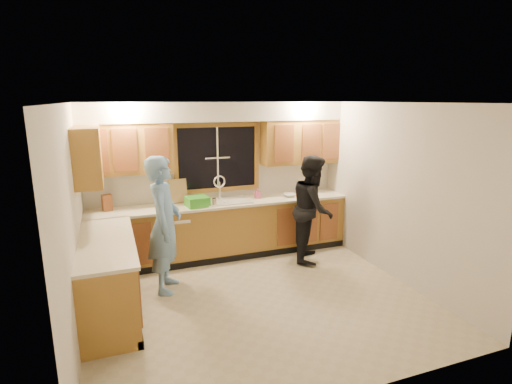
% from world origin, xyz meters
% --- Properties ---
extents(floor, '(4.20, 4.20, 0.00)m').
position_xyz_m(floor, '(0.00, 0.00, 0.00)').
color(floor, '#B4A98A').
rests_on(floor, ground).
extents(ceiling, '(4.20, 4.20, 0.00)m').
position_xyz_m(ceiling, '(0.00, 0.00, 2.50)').
color(ceiling, white).
extents(wall_back, '(4.20, 0.00, 4.20)m').
position_xyz_m(wall_back, '(0.00, 1.90, 1.25)').
color(wall_back, silver).
rests_on(wall_back, ground).
extents(wall_left, '(0.00, 3.80, 3.80)m').
position_xyz_m(wall_left, '(-2.10, 0.00, 1.25)').
color(wall_left, silver).
rests_on(wall_left, ground).
extents(wall_right, '(0.00, 3.80, 3.80)m').
position_xyz_m(wall_right, '(2.10, 0.00, 1.25)').
color(wall_right, silver).
rests_on(wall_right, ground).
extents(base_cabinets_back, '(4.20, 0.60, 0.88)m').
position_xyz_m(base_cabinets_back, '(0.00, 1.60, 0.44)').
color(base_cabinets_back, '#AD7B32').
rests_on(base_cabinets_back, ground).
extents(base_cabinets_left, '(0.60, 1.90, 0.88)m').
position_xyz_m(base_cabinets_left, '(-1.80, 0.35, 0.44)').
color(base_cabinets_left, '#AD7B32').
rests_on(base_cabinets_left, ground).
extents(countertop_back, '(4.20, 0.63, 0.04)m').
position_xyz_m(countertop_back, '(0.00, 1.58, 0.90)').
color(countertop_back, '#F1E9CB').
rests_on(countertop_back, base_cabinets_back).
extents(countertop_left, '(0.63, 1.90, 0.04)m').
position_xyz_m(countertop_left, '(-1.79, 0.35, 0.90)').
color(countertop_left, '#F1E9CB').
rests_on(countertop_left, base_cabinets_left).
extents(upper_cabinets_left, '(1.35, 0.33, 0.75)m').
position_xyz_m(upper_cabinets_left, '(-1.43, 1.73, 1.83)').
color(upper_cabinets_left, '#AD7B32').
rests_on(upper_cabinets_left, wall_back).
extents(upper_cabinets_right, '(1.35, 0.33, 0.75)m').
position_xyz_m(upper_cabinets_right, '(1.43, 1.73, 1.83)').
color(upper_cabinets_right, '#AD7B32').
rests_on(upper_cabinets_right, wall_back).
extents(upper_cabinets_return, '(0.33, 0.90, 0.75)m').
position_xyz_m(upper_cabinets_return, '(-1.94, 1.12, 1.83)').
color(upper_cabinets_return, '#AD7B32').
rests_on(upper_cabinets_return, wall_left).
extents(soffit, '(4.20, 0.35, 0.30)m').
position_xyz_m(soffit, '(0.00, 1.72, 2.35)').
color(soffit, white).
rests_on(soffit, wall_back).
extents(window_frame, '(1.44, 0.03, 1.14)m').
position_xyz_m(window_frame, '(0.00, 1.89, 1.60)').
color(window_frame, black).
rests_on(window_frame, wall_back).
extents(sink, '(0.86, 0.52, 0.57)m').
position_xyz_m(sink, '(0.00, 1.60, 0.86)').
color(sink, white).
rests_on(sink, countertop_back).
extents(dishwasher, '(0.60, 0.56, 0.82)m').
position_xyz_m(dishwasher, '(-0.85, 1.59, 0.41)').
color(dishwasher, white).
rests_on(dishwasher, floor).
extents(stove, '(0.58, 0.75, 0.90)m').
position_xyz_m(stove, '(-1.80, -0.22, 0.45)').
color(stove, white).
rests_on(stove, floor).
extents(man, '(0.61, 0.77, 1.84)m').
position_xyz_m(man, '(-1.06, 0.71, 0.92)').
color(man, '#6A98C8').
rests_on(man, floor).
extents(woman, '(0.97, 1.04, 1.70)m').
position_xyz_m(woman, '(1.30, 0.97, 0.85)').
color(woman, black).
rests_on(woman, floor).
extents(knife_block, '(0.16, 0.14, 0.24)m').
position_xyz_m(knife_block, '(-1.76, 1.71, 1.04)').
color(knife_block, brown).
rests_on(knife_block, countertop_back).
extents(cutting_board, '(0.29, 0.11, 0.38)m').
position_xyz_m(cutting_board, '(-0.69, 1.80, 1.11)').
color(cutting_board, tan).
rests_on(cutting_board, countertop_back).
extents(dish_crate, '(0.36, 0.34, 0.15)m').
position_xyz_m(dish_crate, '(-0.45, 1.48, 1.00)').
color(dish_crate, green).
rests_on(dish_crate, countertop_back).
extents(soap_bottle, '(0.09, 0.09, 0.17)m').
position_xyz_m(soap_bottle, '(0.61, 1.65, 1.01)').
color(soap_bottle, '#E9588F').
rests_on(soap_bottle, countertop_back).
extents(bowl, '(0.22, 0.22, 0.05)m').
position_xyz_m(bowl, '(1.16, 1.55, 0.95)').
color(bowl, silver).
rests_on(bowl, countertop_back).
extents(can_left, '(0.08, 0.08, 0.13)m').
position_xyz_m(can_left, '(-0.20, 1.39, 0.98)').
color(can_left, beige).
rests_on(can_left, countertop_back).
extents(can_right, '(0.07, 0.07, 0.12)m').
position_xyz_m(can_right, '(-0.29, 1.38, 0.98)').
color(can_right, beige).
rests_on(can_right, countertop_back).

